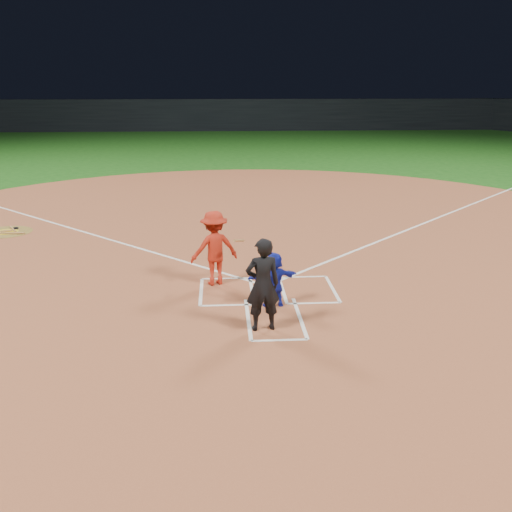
{
  "coord_description": "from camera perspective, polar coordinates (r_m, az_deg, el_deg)",
  "views": [
    {
      "loc": [
        -1.11,
        -12.84,
        4.79
      ],
      "look_at": [
        -0.3,
        -0.4,
        1.0
      ],
      "focal_mm": 40.0,
      "sensor_mm": 36.0,
      "label": 1
    }
  ],
  "objects": [
    {
      "name": "umpire",
      "position": [
        11.3,
        0.68,
        -2.88
      ],
      "size": [
        0.76,
        0.56,
        1.91
      ],
      "primitive_type": "imported",
      "rotation": [
        0.0,
        0.0,
        3.3
      ],
      "color": "black",
      "rests_on": "home_plate_dirt"
    },
    {
      "name": "ground",
      "position": [
        13.75,
        1.14,
        -3.48
      ],
      "size": [
        120.0,
        120.0,
        0.0
      ],
      "primitive_type": "plane",
      "color": "#164B12",
      "rests_on": "ground"
    },
    {
      "name": "home_plate",
      "position": [
        13.74,
        1.14,
        -3.4
      ],
      "size": [
        0.6,
        0.6,
        0.02
      ],
      "primitive_type": "cylinder",
      "rotation": [
        0.0,
        0.0,
        3.14
      ],
      "color": "white",
      "rests_on": "home_plate_dirt"
    },
    {
      "name": "batter_at_plate",
      "position": [
        13.94,
        -4.18,
        0.8
      ],
      "size": [
        1.43,
        1.07,
        1.84
      ],
      "color": "#B22413",
      "rests_on": "home_plate_dirt"
    },
    {
      "name": "stadium_wall_far",
      "position": [
        60.93,
        -2.75,
        13.91
      ],
      "size": [
        80.0,
        1.2,
        3.2
      ],
      "primitive_type": "cube",
      "color": "black",
      "rests_on": "ground"
    },
    {
      "name": "on_deck_logo",
      "position": [
        20.81,
        -23.74,
        2.23
      ],
      "size": [
        0.8,
        0.8,
        0.0
      ],
      "primitive_type": "cylinder",
      "color": "gold",
      "rests_on": "on_deck_circle"
    },
    {
      "name": "on_deck_circle",
      "position": [
        20.81,
        -23.74,
        2.21
      ],
      "size": [
        1.7,
        1.7,
        0.01
      ],
      "primitive_type": "cylinder",
      "color": "brown",
      "rests_on": "home_plate_dirt"
    },
    {
      "name": "catcher",
      "position": [
        12.59,
        1.82,
        -2.36
      ],
      "size": [
        1.21,
        0.67,
        1.25
      ],
      "primitive_type": "imported",
      "rotation": [
        0.0,
        0.0,
        3.42
      ],
      "color": "#1522AF",
      "rests_on": "home_plate_dirt"
    },
    {
      "name": "on_deck_bat_a",
      "position": [
        20.98,
        -23.14,
        2.49
      ],
      "size": [
        0.47,
        0.76,
        0.06
      ],
      "primitive_type": "cylinder",
      "rotation": [
        1.57,
        0.0,
        0.52
      ],
      "color": "#A9713E",
      "rests_on": "on_deck_circle"
    },
    {
      "name": "on_deck_bat_c",
      "position": [
        20.43,
        -23.24,
        2.12
      ],
      "size": [
        0.84,
        0.09,
        0.06
      ],
      "primitive_type": "cylinder",
      "rotation": [
        1.57,
        0.0,
        1.55
      ],
      "color": "olive",
      "rests_on": "on_deck_circle"
    },
    {
      "name": "home_plate_dirt",
      "position": [
        19.47,
        -0.34,
        2.69
      ],
      "size": [
        28.0,
        28.0,
        0.01
      ],
      "primitive_type": "cylinder",
      "color": "brown",
      "rests_on": "ground"
    },
    {
      "name": "chalk_markings",
      "position": [
        18.78,
        -0.21,
        2.19
      ],
      "size": [
        28.35,
        17.32,
        0.01
      ],
      "color": "white",
      "rests_on": "home_plate_dirt"
    },
    {
      "name": "bat_weight_donut",
      "position": [
        21.1,
        -22.89,
        2.58
      ],
      "size": [
        0.19,
        0.19,
        0.05
      ],
      "primitive_type": "torus",
      "color": "black",
      "rests_on": "on_deck_circle"
    }
  ]
}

